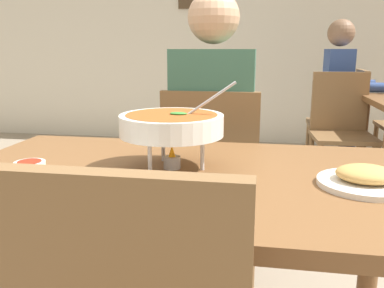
{
  "coord_description": "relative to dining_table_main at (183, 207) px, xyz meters",
  "views": [
    {
      "loc": [
        0.21,
        -1.09,
        1.07
      ],
      "look_at": [
        0.0,
        0.15,
        0.78
      ],
      "focal_mm": 38.33,
      "sensor_mm": 36.0,
      "label": 1
    }
  ],
  "objects": [
    {
      "name": "chair_bg_corner",
      "position": [
        0.81,
        2.1,
        -0.11
      ],
      "size": [
        0.46,
        0.46,
        0.9
      ],
      "color": "brown",
      "rests_on": "ground_plane"
    },
    {
      "name": "diner_main",
      "position": [
        0.0,
        0.73,
        0.12
      ],
      "size": [
        0.4,
        0.45,
        1.31
      ],
      "color": "#2D2D38",
      "rests_on": "ground_plane"
    },
    {
      "name": "rice_plate",
      "position": [
        -0.14,
        -0.25,
        0.12
      ],
      "size": [
        0.24,
        0.24,
        0.06
      ],
      "color": "white",
      "rests_on": "dining_table_main"
    },
    {
      "name": "cafe_rear_partition",
      "position": [
        0.0,
        3.73,
        0.88
      ],
      "size": [
        10.0,
        0.1,
        3.0
      ],
      "primitive_type": "cube",
      "color": "beige",
      "rests_on": "ground_plane"
    },
    {
      "name": "curry_bowl",
      "position": [
        -0.04,
        0.04,
        0.23
      ],
      "size": [
        0.33,
        0.3,
        0.26
      ],
      "color": "silver",
      "rests_on": "dining_table_main"
    },
    {
      "name": "chair_diner_main",
      "position": [
        -0.0,
        0.7,
        -0.11
      ],
      "size": [
        0.44,
        0.44,
        0.9
      ],
      "color": "brown",
      "rests_on": "ground_plane"
    },
    {
      "name": "chair_bg_left",
      "position": [
        0.93,
        2.56,
        -0.11
      ],
      "size": [
        0.46,
        0.46,
        0.9
      ],
      "color": "brown",
      "rests_on": "ground_plane"
    },
    {
      "name": "appetizer_plate",
      "position": [
        0.48,
        -0.04,
        0.12
      ],
      "size": [
        0.24,
        0.24,
        0.06
      ],
      "color": "white",
      "rests_on": "dining_table_main"
    },
    {
      "name": "sauce_dish",
      "position": [
        -0.45,
        -0.03,
        0.12
      ],
      "size": [
        0.09,
        0.09,
        0.02
      ],
      "color": "white",
      "rests_on": "dining_table_main"
    },
    {
      "name": "patron_bg_left",
      "position": [
        0.87,
        2.55,
        0.12
      ],
      "size": [
        0.45,
        0.4,
        1.31
      ],
      "color": "#2D2D38",
      "rests_on": "ground_plane"
    },
    {
      "name": "dining_table_main",
      "position": [
        0.0,
        0.0,
        0.0
      ],
      "size": [
        1.36,
        0.82,
        0.73
      ],
      "color": "brown",
      "rests_on": "ground_plane"
    }
  ]
}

